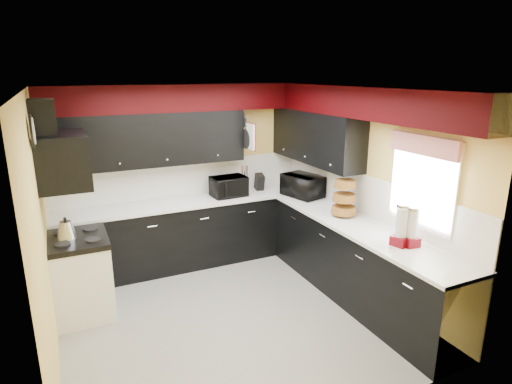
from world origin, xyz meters
TOP-DOWN VIEW (x-y plane):
  - ground at (0.00, 0.00)m, footprint 3.60×3.60m
  - wall_back at (0.00, 1.80)m, footprint 3.60×0.06m
  - wall_right at (1.80, 0.00)m, footprint 0.06×3.60m
  - wall_left at (-1.80, 0.00)m, footprint 0.06×3.60m
  - ceiling at (0.00, 0.00)m, footprint 3.60×3.60m
  - cab_back at (0.00, 1.50)m, footprint 3.60×0.60m
  - cab_right at (1.50, -0.30)m, footprint 0.60×3.00m
  - counter_back at (0.00, 1.50)m, footprint 3.62×0.64m
  - counter_right at (1.50, -0.30)m, footprint 0.64×3.02m
  - splash_back at (0.00, 1.79)m, footprint 3.60×0.02m
  - splash_right at (1.79, 0.00)m, footprint 0.02×3.60m
  - upper_back at (-0.50, 1.62)m, footprint 2.60×0.35m
  - upper_right at (1.62, 0.90)m, footprint 0.35×1.80m
  - soffit_back at (0.00, 1.62)m, footprint 3.60×0.36m
  - soffit_right at (1.62, -0.18)m, footprint 0.36×3.24m
  - stove at (-1.50, 0.75)m, footprint 0.60×0.75m
  - cooktop at (-1.50, 0.75)m, footprint 0.62×0.77m
  - hood at (-1.55, 0.75)m, footprint 0.50×0.78m
  - hood_duct at (-1.68, 0.75)m, footprint 0.24×0.40m
  - window at (1.79, -0.90)m, footprint 0.03×0.86m
  - valance at (1.73, -0.90)m, footprint 0.04×0.88m
  - pan_top at (0.82, 1.55)m, footprint 0.03×0.22m
  - pan_mid at (0.82, 1.42)m, footprint 0.03×0.28m
  - pan_low at (0.82, 1.68)m, footprint 0.03×0.24m
  - cut_board at (0.83, 1.30)m, footprint 0.03×0.26m
  - baskets at (1.52, 0.05)m, footprint 0.27×0.27m
  - clock at (-1.77, 0.25)m, footprint 0.03×0.30m
  - deco_plate at (1.77, -0.35)m, footprint 0.03×0.24m
  - toaster_oven at (0.57, 1.47)m, footprint 0.50×0.43m
  - microwave at (1.52, 1.01)m, footprint 0.51×0.64m
  - utensil_crock at (0.85, 1.54)m, footprint 0.22×0.22m
  - knife_block at (1.10, 1.57)m, footprint 0.13×0.17m
  - kettle at (-1.60, 0.77)m, footprint 0.27×0.27m
  - dispenser_a at (1.48, -0.96)m, footprint 0.19×0.19m
  - dispenser_b at (1.57, -1.02)m, footprint 0.16×0.16m

SIDE VIEW (x-z plane):
  - ground at x=0.00m, z-range 0.00..0.00m
  - stove at x=-1.50m, z-range 0.00..0.86m
  - cab_back at x=0.00m, z-range 0.00..0.90m
  - cab_right at x=1.50m, z-range 0.00..0.90m
  - cooktop at x=-1.50m, z-range 0.86..0.92m
  - counter_back at x=0.00m, z-range 0.90..0.94m
  - counter_right at x=1.50m, z-range 0.90..0.94m
  - kettle at x=-1.60m, z-range 0.92..1.11m
  - utensil_crock at x=0.85m, z-range 0.94..1.12m
  - knife_block at x=1.10m, z-range 0.94..1.19m
  - toaster_oven at x=0.57m, z-range 0.94..1.22m
  - microwave at x=1.52m, z-range 0.94..1.25m
  - dispenser_b at x=1.57m, z-range 0.94..1.33m
  - dispenser_a at x=1.48m, z-range 0.94..1.36m
  - baskets at x=1.52m, z-range 0.93..1.43m
  - splash_back at x=0.00m, z-range 0.94..1.44m
  - splash_right at x=1.79m, z-range 0.94..1.44m
  - wall_back at x=0.00m, z-range 0.00..2.50m
  - wall_right at x=1.80m, z-range 0.00..2.50m
  - wall_left at x=-1.80m, z-range 0.00..2.50m
  - window at x=1.79m, z-range 1.07..2.03m
  - pan_low at x=0.82m, z-range 1.51..1.93m
  - pan_mid at x=0.82m, z-range 1.52..1.98m
  - hood at x=-1.55m, z-range 1.50..2.06m
  - upper_back at x=-0.50m, z-range 1.45..2.15m
  - upper_right at x=1.62m, z-range 1.45..2.15m
  - cut_board at x=0.83m, z-range 1.62..1.98m
  - valance at x=1.73m, z-range 1.85..2.05m
  - pan_top at x=0.82m, z-range 1.80..2.20m
  - clock at x=-1.77m, z-range 2.00..2.30m
  - hood_duct at x=-1.68m, z-range 2.00..2.40m
  - deco_plate at x=1.77m, z-range 2.13..2.37m
  - soffit_back at x=0.00m, z-range 2.15..2.50m
  - soffit_right at x=1.62m, z-range 2.15..2.50m
  - ceiling at x=0.00m, z-range 2.47..2.53m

